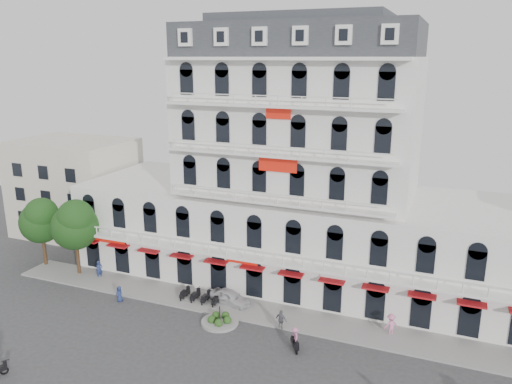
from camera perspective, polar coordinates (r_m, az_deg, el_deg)
The scene contains 14 objects.
ground at distance 38.46m, azimuth -4.02°, elevation -19.74°, with size 120.00×120.00×0.00m, color #38383A.
sidewalk at distance 45.44m, azimuth 1.06°, elevation -13.65°, with size 53.00×4.00×0.16m, color gray.
main_building at distance 49.80m, azimuth 4.81°, elevation 1.15°, with size 45.00×15.00×25.80m.
flank_building_west at distance 67.27m, azimuth -19.92°, elevation 0.51°, with size 14.00×10.00×12.00m, color beige.
traffic_island at distance 44.01m, azimuth -4.15°, elevation -14.46°, with size 3.20×3.20×1.60m.
parked_scooter_row at distance 47.68m, azimuth -6.35°, elevation -12.39°, with size 4.40×1.80×1.10m, color black, non-canonical shape.
tree_west_outer at distance 57.79m, azimuth -23.37°, elevation -2.84°, with size 4.50×4.48×7.76m.
tree_west_inner at distance 54.00m, azimuth -20.00°, elevation -3.34°, with size 4.76×4.76×8.25m.
parked_car at distance 46.83m, azimuth -2.98°, elevation -11.91°, with size 1.61×4.01×1.36m, color silver.
rider_center at distance 40.20m, azimuth 4.47°, elevation -16.35°, with size 1.07×1.52×1.95m.
pedestrian_left at distance 48.87m, azimuth -15.35°, elevation -11.17°, with size 0.73×0.48×1.50m, color navy.
pedestrian_mid at distance 42.80m, azimuth 2.90°, elevation -14.39°, with size 1.04×0.43×1.77m, color slate.
pedestrian_right at distance 43.34m, azimuth 15.16°, elevation -14.45°, with size 1.22×0.70×1.90m, color pink.
pedestrian_far at distance 54.03m, azimuth -17.46°, elevation -8.47°, with size 0.70×0.46×1.92m, color navy.
Camera 1 is at (14.08, -28.24, 22.00)m, focal length 35.00 mm.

